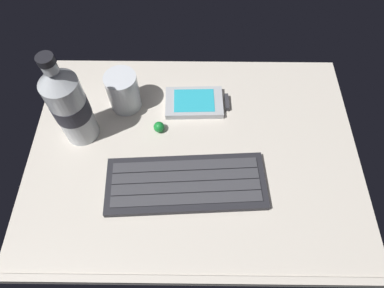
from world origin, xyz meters
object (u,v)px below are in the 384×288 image
at_px(handheld_device, 196,103).
at_px(juice_cup, 122,93).
at_px(keyboard, 184,183).
at_px(water_bottle, 68,105).
at_px(trackball_mouse, 157,127).

bearing_deg(handheld_device, juice_cup, -179.76).
height_order(keyboard, water_bottle, water_bottle).
relative_size(juice_cup, water_bottle, 0.41).
distance_m(handheld_device, water_bottle, 0.25).
bearing_deg(water_bottle, keyboard, -28.52).
distance_m(water_bottle, trackball_mouse, 0.17).
bearing_deg(trackball_mouse, handheld_device, 40.34).
height_order(water_bottle, trackball_mouse, water_bottle).
bearing_deg(juice_cup, trackball_mouse, -41.33).
bearing_deg(keyboard, juice_cup, 124.99).
distance_m(handheld_device, juice_cup, 0.15).
relative_size(handheld_device, trackball_mouse, 5.89).
distance_m(keyboard, trackball_mouse, 0.13).
bearing_deg(keyboard, water_bottle, 151.48).
xyz_separation_m(handheld_device, water_bottle, (-0.23, -0.07, 0.08)).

